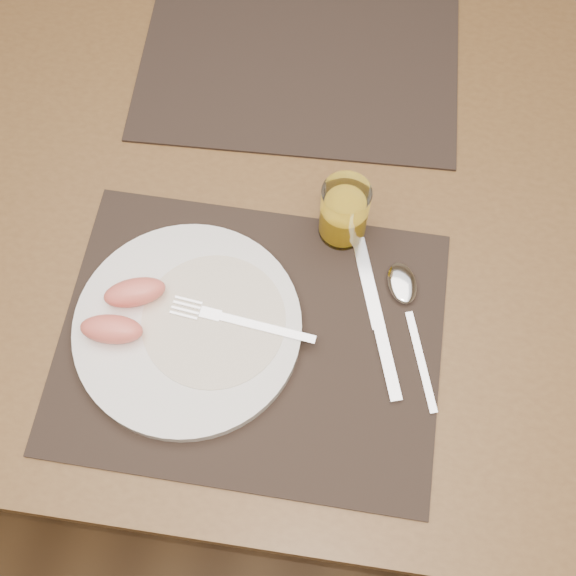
# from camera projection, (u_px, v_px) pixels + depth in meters

# --- Properties ---
(ground) EXTENTS (5.00, 5.00, 0.00)m
(ground) POSITION_uv_depth(u_px,v_px,m) (289.00, 364.00, 1.63)
(ground) COLOR brown
(ground) RESTS_ON ground
(table) EXTENTS (1.40, 0.90, 0.75)m
(table) POSITION_uv_depth(u_px,v_px,m) (290.00, 217.00, 1.02)
(table) COLOR brown
(table) RESTS_ON ground
(placemat_near) EXTENTS (0.45, 0.35, 0.00)m
(placemat_near) POSITION_uv_depth(u_px,v_px,m) (251.00, 340.00, 0.86)
(placemat_near) COLOR #2C221B
(placemat_near) RESTS_ON table
(placemat_far) EXTENTS (0.46, 0.37, 0.00)m
(placemat_far) POSITION_uv_depth(u_px,v_px,m) (300.00, 54.00, 1.03)
(placemat_far) COLOR #2C221B
(placemat_far) RESTS_ON table
(plate) EXTENTS (0.27, 0.27, 0.02)m
(plate) POSITION_uv_depth(u_px,v_px,m) (188.00, 327.00, 0.85)
(plate) COLOR white
(plate) RESTS_ON placemat_near
(plate_dressing) EXTENTS (0.17, 0.17, 0.00)m
(plate_dressing) POSITION_uv_depth(u_px,v_px,m) (214.00, 320.00, 0.85)
(plate_dressing) COLOR white
(plate_dressing) RESTS_ON plate
(fork) EXTENTS (0.18, 0.04, 0.00)m
(fork) POSITION_uv_depth(u_px,v_px,m) (230.00, 319.00, 0.85)
(fork) COLOR silver
(fork) RESTS_ON plate
(knife) EXTENTS (0.08, 0.21, 0.01)m
(knife) POSITION_uv_depth(u_px,v_px,m) (379.00, 328.00, 0.86)
(knife) COLOR silver
(knife) RESTS_ON placemat_near
(spoon) EXTENTS (0.08, 0.19, 0.01)m
(spoon) POSITION_uv_depth(u_px,v_px,m) (405.00, 294.00, 0.87)
(spoon) COLOR silver
(spoon) RESTS_ON placemat_near
(juice_glass) EXTENTS (0.06, 0.06, 0.09)m
(juice_glass) POSITION_uv_depth(u_px,v_px,m) (344.00, 214.00, 0.88)
(juice_glass) COLOR white
(juice_glass) RESTS_ON placemat_near
(grapefruit_wedges) EXTENTS (0.09, 0.10, 0.03)m
(grapefruit_wedges) POSITION_uv_depth(u_px,v_px,m) (123.00, 311.00, 0.84)
(grapefruit_wedges) COLOR #EA735F
(grapefruit_wedges) RESTS_ON plate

